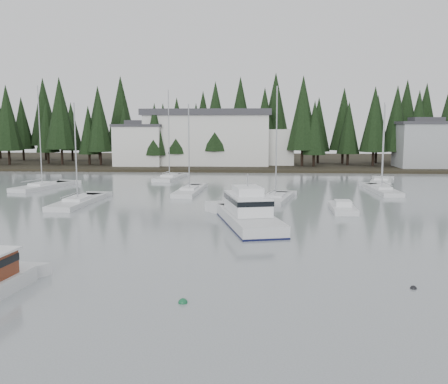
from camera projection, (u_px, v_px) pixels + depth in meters
The scene contains 17 objects.
ground at pixel (132, 350), 18.29m from camera, with size 260.00×260.00×0.00m, color gray.
far_shore_land at pixel (235, 162), 114.26m from camera, with size 240.00×54.00×1.00m, color black.
conifer_treeline at pixel (233, 166), 103.38m from camera, with size 200.00×22.00×20.00m, color black, non-canonical shape.
house_west at pixel (140, 144), 96.95m from camera, with size 9.54×7.42×8.75m.
house_east_a at pixel (425, 144), 92.61m from camera, with size 10.60×8.48×9.25m.
harbor_inn at pixel (218, 138), 99.18m from camera, with size 29.50×11.50×10.90m.
cabin_cruiser_center at pixel (248, 216), 41.35m from camera, with size 6.14×11.93×4.90m.
sailboat_0 at pixel (276, 200), 54.84m from camera, with size 4.57×8.96×12.95m.
sailboat_1 at pixel (42, 188), 65.66m from camera, with size 5.33×10.10×13.86m.
sailboat_4 at pixel (78, 204), 52.44m from camera, with size 3.15×10.53×11.09m.
sailboat_5 at pixel (382, 191), 62.19m from camera, with size 2.80×10.41×11.30m.
sailboat_6 at pixel (170, 179), 76.89m from camera, with size 3.88×9.29×14.15m.
sailboat_8 at pixel (381, 182), 72.04m from camera, with size 4.96×8.61×12.03m.
sailboat_9 at pixel (189, 192), 61.30m from camera, with size 3.03×10.33×11.34m.
runabout_1 at pixel (343, 210), 48.20m from camera, with size 2.44×5.94×1.42m.
mooring_buoy_green at pixel (183, 303), 23.16m from camera, with size 0.44×0.44×0.44m, color #145933.
mooring_buoy_dark at pixel (413, 289), 25.18m from camera, with size 0.34×0.34×0.34m, color black.
Camera 1 is at (4.45, -17.13, 8.17)m, focal length 40.00 mm.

